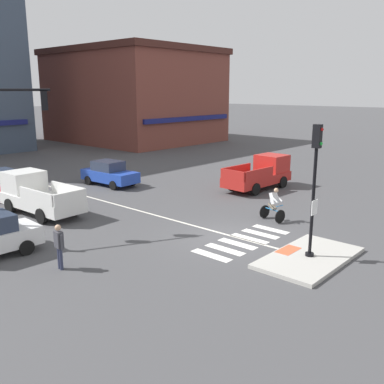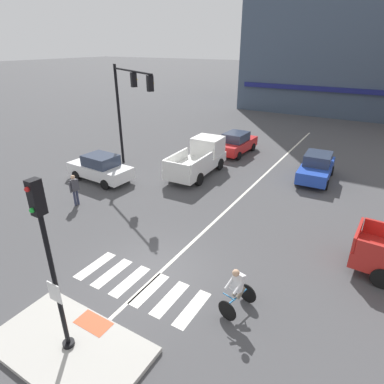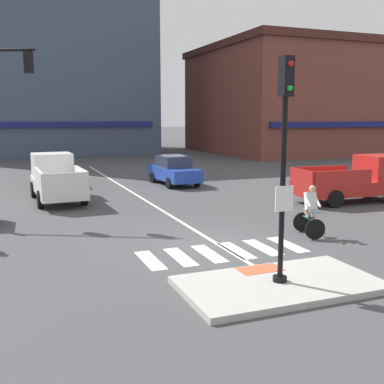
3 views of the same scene
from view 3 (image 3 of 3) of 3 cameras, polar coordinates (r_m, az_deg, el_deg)
ground_plane at (r=14.23m, az=2.42°, el=-6.46°), size 300.00×300.00×0.00m
traffic_island at (r=11.00m, az=10.60°, el=-10.97°), size 4.51×2.49×0.15m
tactile_pad_front at (r=11.70m, az=8.26°, el=-9.26°), size 1.10×0.60×0.01m
signal_pole at (r=10.36m, az=11.12°, el=5.03°), size 0.44×0.38×4.94m
crosswalk_stripe_a at (r=12.82m, az=-5.09°, el=-8.25°), size 0.44×1.80×0.01m
crosswalk_stripe_b at (r=13.07m, az=-1.42°, el=-7.86°), size 0.44×1.80×0.01m
crosswalk_stripe_c at (r=13.38m, az=2.08°, el=-7.47°), size 0.44×1.80×0.01m
crosswalk_stripe_d at (r=13.73m, az=5.41°, el=-7.06°), size 0.44×1.80×0.01m
crosswalk_stripe_e at (r=14.13m, az=8.56°, el=-6.66°), size 0.44×1.80×0.01m
crosswalk_stripe_f at (r=14.57m, az=11.53°, el=-6.26°), size 0.44×1.80×0.01m
lane_centre_line at (r=23.57m, az=-6.96°, el=-0.23°), size 0.14×28.00×0.01m
building_corner_left at (r=52.05m, az=10.78°, el=10.96°), size 15.59×18.92×11.13m
building_corner_right at (r=53.83m, az=-17.12°, el=16.58°), size 19.76×18.31×22.20m
car_blue_eastbound_far at (r=26.57m, az=-2.19°, el=2.65°), size 2.01×4.19×1.64m
car_red_westbound_distant at (r=27.47m, az=-16.35°, el=2.50°), size 1.97×4.16×1.64m
pickup_truck_white_westbound_far at (r=22.59m, az=-16.22°, el=1.56°), size 2.21×5.17×2.08m
pickup_truck_red_cross_right at (r=22.52m, az=19.62°, el=1.36°), size 5.18×2.24×2.08m
cyclist at (r=15.55m, az=14.15°, el=-2.08°), size 0.89×1.21×1.68m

